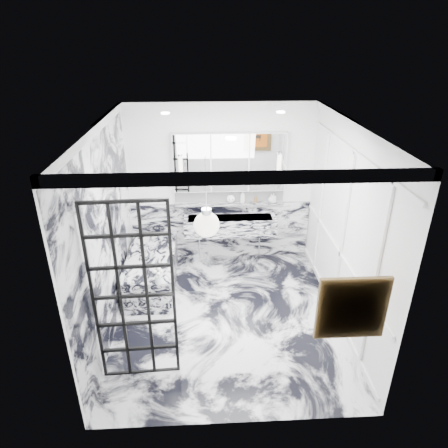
{
  "coord_description": "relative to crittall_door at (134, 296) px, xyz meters",
  "views": [
    {
      "loc": [
        -0.29,
        -4.72,
        3.77
      ],
      "look_at": [
        -0.01,
        0.5,
        1.26
      ],
      "focal_mm": 32.0,
      "sensor_mm": 36.0,
      "label": 1
    }
  ],
  "objects": [
    {
      "name": "flower_vase",
      "position": [
        0.13,
        1.11,
        -0.53
      ],
      "size": [
        0.09,
        0.09,
        0.12
      ],
      "primitive_type": "cylinder",
      "color": "silver",
      "rests_on": "bathtub"
    },
    {
      "name": "wall_left",
      "position": [
        -0.5,
        1.03,
        0.26
      ],
      "size": [
        0.0,
        3.6,
        3.6
      ],
      "primitive_type": "plane",
      "rotation": [
        1.57,
        0.0,
        1.57
      ],
      "color": "white",
      "rests_on": "floor"
    },
    {
      "name": "soap_bottle_c",
      "position": [
        1.98,
        2.74,
        0.03
      ],
      "size": [
        0.13,
        0.13,
        0.15
      ],
      "primitive_type": "imported",
      "rotation": [
        0.0,
        0.0,
        0.13
      ],
      "color": "silver",
      "rests_on": "ledge"
    },
    {
      "name": "subway_tile",
      "position": [
        1.25,
        2.81,
        0.07
      ],
      "size": [
        1.9,
        0.03,
        0.23
      ],
      "primitive_type": "cube",
      "color": "white",
      "rests_on": "wall_back"
    },
    {
      "name": "panel_molding",
      "position": [
        2.68,
        1.03,
        0.16
      ],
      "size": [
        0.03,
        3.4,
        2.3
      ],
      "primitive_type": "cube",
      "color": "white",
      "rests_on": "floor"
    },
    {
      "name": "marble_clad_left",
      "position": [
        -0.48,
        1.03,
        0.2
      ],
      "size": [
        0.02,
        3.56,
        2.68
      ],
      "primitive_type": "cube",
      "color": "silver",
      "rests_on": "floor"
    },
    {
      "name": "wall_right",
      "position": [
        2.7,
        1.03,
        0.26
      ],
      "size": [
        0.0,
        3.6,
        3.6
      ],
      "primitive_type": "plane",
      "rotation": [
        1.57,
        0.0,
        -1.57
      ],
      "color": "white",
      "rests_on": "floor"
    },
    {
      "name": "mirror_cabinet",
      "position": [
        1.25,
        2.75,
        0.68
      ],
      "size": [
        1.9,
        0.16,
        1.0
      ],
      "primitive_type": "cube",
      "color": "white",
      "rests_on": "wall_back"
    },
    {
      "name": "ledge",
      "position": [
        1.25,
        2.75,
        -0.07
      ],
      "size": [
        1.9,
        0.14,
        0.04
      ],
      "primitive_type": "cube",
      "color": "silver",
      "rests_on": "wall_back"
    },
    {
      "name": "pendant_light",
      "position": [
        0.83,
        -0.12,
        0.92
      ],
      "size": [
        0.26,
        0.26,
        0.26
      ],
      "primitive_type": "sphere",
      "color": "white",
      "rests_on": "ceiling"
    },
    {
      "name": "soap_bottle_b",
      "position": [
        2.02,
        2.74,
        0.04
      ],
      "size": [
        0.09,
        0.09,
        0.17
      ],
      "primitive_type": "imported",
      "rotation": [
        0.0,
        0.0,
        0.2
      ],
      "color": "#4C4C51",
      "rests_on": "ledge"
    },
    {
      "name": "amber_bottle",
      "position": [
        1.71,
        2.74,
        0.0
      ],
      "size": [
        0.04,
        0.04,
        0.1
      ],
      "primitive_type": "cylinder",
      "color": "#8C5919",
      "rests_on": "ledge"
    },
    {
      "name": "floor",
      "position": [
        1.1,
        1.03,
        -1.14
      ],
      "size": [
        3.6,
        3.6,
        0.0
      ],
      "primitive_type": "plane",
      "color": "silver",
      "rests_on": "ground"
    },
    {
      "name": "trough_sink",
      "position": [
        1.25,
        2.58,
        -0.41
      ],
      "size": [
        1.6,
        0.45,
        0.3
      ],
      "primitive_type": "cube",
      "color": "silver",
      "rests_on": "wall_back"
    },
    {
      "name": "wall_front",
      "position": [
        1.1,
        -0.77,
        0.26
      ],
      "size": [
        3.6,
        0.0,
        3.6
      ],
      "primitive_type": "plane",
      "rotation": [
        -1.57,
        0.0,
        0.0
      ],
      "color": "white",
      "rests_on": "floor"
    },
    {
      "name": "soap_bottle_a",
      "position": [
        1.47,
        2.74,
        0.07
      ],
      "size": [
        0.11,
        0.11,
        0.22
      ],
      "primitive_type": "imported",
      "rotation": [
        0.0,
        0.0,
        -0.27
      ],
      "color": "#8C5919",
      "rests_on": "ledge"
    },
    {
      "name": "face_pot",
      "position": [
        1.27,
        2.74,
        0.03
      ],
      "size": [
        0.15,
        0.15,
        0.15
      ],
      "primitive_type": "sphere",
      "color": "white",
      "rests_on": "ledge"
    },
    {
      "name": "wall_back",
      "position": [
        1.1,
        2.83,
        0.26
      ],
      "size": [
        3.6,
        0.0,
        3.6
      ],
      "primitive_type": "plane",
      "rotation": [
        1.57,
        0.0,
        0.0
      ],
      "color": "white",
      "rests_on": "floor"
    },
    {
      "name": "bathtub",
      "position": [
        -0.07,
        1.92,
        -0.86
      ],
      "size": [
        0.75,
        1.65,
        0.55
      ],
      "primitive_type": "cube",
      "color": "silver",
      "rests_on": "floor"
    },
    {
      "name": "ceiling",
      "position": [
        1.1,
        1.03,
        1.66
      ],
      "size": [
        3.6,
        3.6,
        0.0
      ],
      "primitive_type": "plane",
      "rotation": [
        3.14,
        0.0,
        0.0
      ],
      "color": "white",
      "rests_on": "wall_back"
    },
    {
      "name": "sconce_left",
      "position": [
        0.43,
        2.66,
        0.64
      ],
      "size": [
        0.07,
        0.07,
        0.4
      ],
      "primitive_type": "cylinder",
      "color": "white",
      "rests_on": "mirror_cabinet"
    },
    {
      "name": "sconce_right",
      "position": [
        2.07,
        2.66,
        0.64
      ],
      "size": [
        0.07,
        0.07,
        0.4
      ],
      "primitive_type": "cylinder",
      "color": "white",
      "rests_on": "mirror_cabinet"
    },
    {
      "name": "crittall_door",
      "position": [
        0.0,
        0.0,
        0.0
      ],
      "size": [
        0.88,
        0.08,
        2.27
      ],
      "primitive_type": null,
      "rotation": [
        0.0,
        0.0,
        0.05
      ],
      "color": "black",
      "rests_on": "floor"
    },
    {
      "name": "marble_clad_back",
      "position": [
        1.1,
        2.8,
        -0.61
      ],
      "size": [
        3.18,
        0.05,
        1.05
      ],
      "primitive_type": "cube",
      "color": "silver",
      "rests_on": "floor"
    },
    {
      "name": "artwork",
      "position": [
        2.17,
        -0.73,
        0.31
      ],
      "size": [
        0.57,
        0.06,
        0.57
      ],
      "primitive_type": "cube",
      "color": "#D45915",
      "rests_on": "wall_front"
    }
  ]
}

